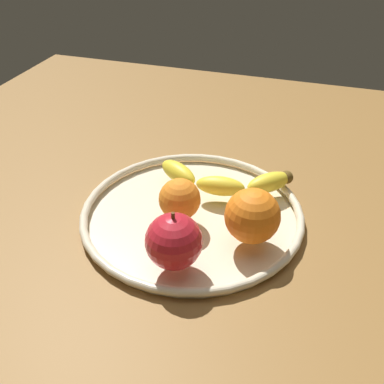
{
  "coord_description": "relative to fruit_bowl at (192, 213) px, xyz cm",
  "views": [
    {
      "loc": [
        16.16,
        -50.96,
        42.23
      ],
      "look_at": [
        0.0,
        0.0,
        4.8
      ],
      "focal_mm": 42.13,
      "sensor_mm": 36.0,
      "label": 1
    }
  ],
  "objects": [
    {
      "name": "apple",
      "position": [
        1.34,
        -11.64,
        4.51
      ],
      "size": [
        7.25,
        7.25,
        8.05
      ],
      "color": "red",
      "rests_on": "fruit_bowl"
    },
    {
      "name": "ground_plane",
      "position": [
        0.0,
        0.0,
        -2.92
      ],
      "size": [
        122.25,
        122.25,
        4.0
      ],
      "primitive_type": "cube",
      "color": "brown"
    },
    {
      "name": "orange_back_right",
      "position": [
        9.6,
        -3.87,
        4.64
      ],
      "size": [
        7.51,
        7.51,
        7.51
      ],
      "primitive_type": "sphere",
      "color": "orange",
      "rests_on": "fruit_bowl"
    },
    {
      "name": "orange_front_right",
      "position": [
        -1.13,
        -2.23,
        3.89
      ],
      "size": [
        6.02,
        6.02,
        6.02
      ],
      "primitive_type": "sphere",
      "color": "orange",
      "rests_on": "fruit_bowl"
    },
    {
      "name": "banana",
      "position": [
        3.25,
        6.68,
        2.4
      ],
      "size": [
        22.3,
        8.9,
        3.03
      ],
      "rotation": [
        0.0,
        0.0,
        0.1
      ],
      "color": "yellow",
      "rests_on": "fruit_bowl"
    },
    {
      "name": "fruit_bowl",
      "position": [
        0.0,
        0.0,
        0.0
      ],
      "size": [
        33.24,
        33.24,
        1.8
      ],
      "color": "beige",
      "rests_on": "ground_plane"
    }
  ]
}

